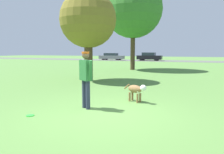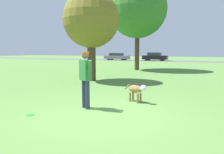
# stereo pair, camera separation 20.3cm
# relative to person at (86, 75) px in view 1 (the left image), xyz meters

# --- Properties ---
(ground_plane) EXTENTS (120.00, 120.00, 0.00)m
(ground_plane) POSITION_rel_person_xyz_m (0.73, -0.33, -1.01)
(ground_plane) COLOR #56843D
(far_road_strip) EXTENTS (120.00, 6.00, 0.01)m
(far_road_strip) POSITION_rel_person_xyz_m (0.73, 32.09, -1.01)
(far_road_strip) COLOR #5B5B59
(far_road_strip) RESTS_ON ground_plane
(person) EXTENTS (0.62, 0.44, 1.71)m
(person) POSITION_rel_person_xyz_m (0.00, 0.00, 0.00)
(person) COLOR #2D334C
(person) RESTS_ON ground_plane
(dog) EXTENTS (0.92, 0.51, 0.62)m
(dog) POSITION_rel_person_xyz_m (1.17, 1.36, -0.59)
(dog) COLOR olive
(dog) RESTS_ON ground_plane
(frisbee) EXTENTS (0.21, 0.21, 0.02)m
(frisbee) POSITION_rel_person_xyz_m (-1.02, -1.24, -1.00)
(frisbee) COLOR #33D838
(frisbee) RESTS_ON ground_plane
(tree_mid_center) EXTENTS (5.16, 5.16, 7.98)m
(tree_mid_center) POSITION_rel_person_xyz_m (-2.61, 13.40, 4.38)
(tree_mid_center) COLOR #4C3826
(tree_mid_center) RESTS_ON ground_plane
(tree_near_left) EXTENTS (3.19, 3.19, 5.07)m
(tree_near_left) POSITION_rel_person_xyz_m (-2.84, 5.46, 2.43)
(tree_near_left) COLOR #4C3826
(tree_near_left) RESTS_ON ground_plane
(parked_car_grey) EXTENTS (4.59, 1.71, 1.28)m
(parked_car_grey) POSITION_rel_person_xyz_m (-12.31, 32.00, -0.37)
(parked_car_grey) COLOR slate
(parked_car_grey) RESTS_ON ground_plane
(parked_car_black) EXTENTS (4.22, 1.80, 1.41)m
(parked_car_black) POSITION_rel_person_xyz_m (-5.22, 32.11, -0.32)
(parked_car_black) COLOR black
(parked_car_black) RESTS_ON ground_plane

